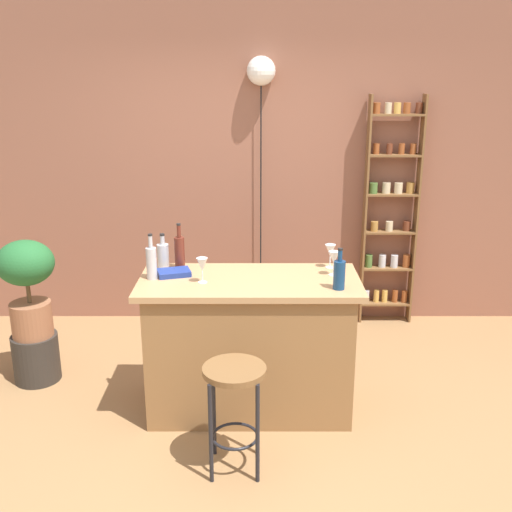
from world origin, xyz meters
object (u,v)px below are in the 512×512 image
(bottle_vinegar, at_px, (338,274))
(wine_glass_left, at_px, (201,265))
(bottle_olive_oil, at_px, (178,252))
(bottle_sauce_amber, at_px, (162,255))
(wine_glass_right, at_px, (333,258))
(pendant_globe_light, at_px, (260,74))
(plant_stool, at_px, (35,358))
(bottle_spirits_clear, at_px, (150,262))
(cookbook, at_px, (173,273))
(wine_glass_center, at_px, (329,251))
(bar_stool, at_px, (234,393))
(spice_shelf, at_px, (390,212))
(potted_plant, at_px, (26,281))

(bottle_vinegar, xyz_separation_m, wine_glass_left, (-0.85, 0.12, 0.02))
(bottle_vinegar, distance_m, bottle_olive_oil, 1.11)
(bottle_vinegar, bearing_deg, bottle_sauce_amber, 159.35)
(wine_glass_right, height_order, pendant_globe_light, pendant_globe_light)
(plant_stool, bearing_deg, bottle_olive_oil, -8.07)
(bottle_spirits_clear, bearing_deg, wine_glass_right, 3.36)
(cookbook, bearing_deg, wine_glass_center, -7.41)
(bottle_sauce_amber, xyz_separation_m, wine_glass_center, (1.14, -0.01, 0.03))
(bar_stool, height_order, bottle_sauce_amber, bottle_sauce_amber)
(wine_glass_right, bearing_deg, bottle_vinegar, -89.76)
(bar_stool, distance_m, spice_shelf, 2.60)
(bottle_spirits_clear, bearing_deg, spice_shelf, 38.90)
(wine_glass_right, relative_size, cookbook, 0.78)
(bottle_spirits_clear, distance_m, cookbook, 0.18)
(spice_shelf, xyz_separation_m, wine_glass_center, (-0.69, -1.28, 0.02))
(spice_shelf, height_order, wine_glass_left, spice_shelf)
(spice_shelf, relative_size, bottle_spirits_clear, 6.78)
(bar_stool, relative_size, bottle_olive_oil, 2.06)
(spice_shelf, distance_m, wine_glass_center, 1.45)
(plant_stool, distance_m, cookbook, 1.38)
(plant_stool, bearing_deg, cookbook, -15.69)
(bar_stool, distance_m, bottle_sauce_amber, 1.18)
(bottle_vinegar, bearing_deg, bottle_olive_oil, 158.34)
(bottle_vinegar, distance_m, bottle_spirits_clear, 1.20)
(bottle_spirits_clear, bearing_deg, cookbook, 27.38)
(bar_stool, relative_size, pendant_globe_light, 0.28)
(pendant_globe_light, bearing_deg, bottle_spirits_clear, -115.08)
(plant_stool, bearing_deg, bottle_vinegar, -14.79)
(potted_plant, bearing_deg, bottle_sauce_amber, -7.70)
(bottle_spirits_clear, relative_size, wine_glass_right, 1.84)
(bottle_olive_oil, relative_size, wine_glass_left, 1.92)
(wine_glass_right, distance_m, pendant_globe_light, 1.92)
(potted_plant, bearing_deg, pendant_globe_light, 34.40)
(bottle_vinegar, bearing_deg, cookbook, 166.16)
(bottle_vinegar, relative_size, bottle_olive_oil, 0.84)
(bottle_olive_oil, xyz_separation_m, cookbook, (-0.02, -0.15, -0.10))
(wine_glass_right, bearing_deg, wine_glass_left, -170.37)
(bottle_spirits_clear, bearing_deg, wine_glass_center, 10.99)
(bottle_sauce_amber, relative_size, cookbook, 1.13)
(bottle_spirits_clear, bearing_deg, bottle_sauce_amber, 81.10)
(bottle_olive_oil, xyz_separation_m, wine_glass_left, (0.18, -0.29, -0.00))
(potted_plant, height_order, bottle_spirits_clear, bottle_spirits_clear)
(plant_stool, relative_size, bottle_spirits_clear, 1.19)
(plant_stool, distance_m, pendant_globe_light, 2.87)
(bottle_sauce_amber, xyz_separation_m, cookbook, (0.09, -0.17, -0.07))
(potted_plant, height_order, cookbook, potted_plant)
(wine_glass_center, distance_m, wine_glass_right, 0.16)
(wine_glass_left, xyz_separation_m, wine_glass_right, (0.85, 0.14, 0.00))
(wine_glass_center, bearing_deg, cookbook, -171.28)
(cookbook, relative_size, pendant_globe_light, 0.09)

